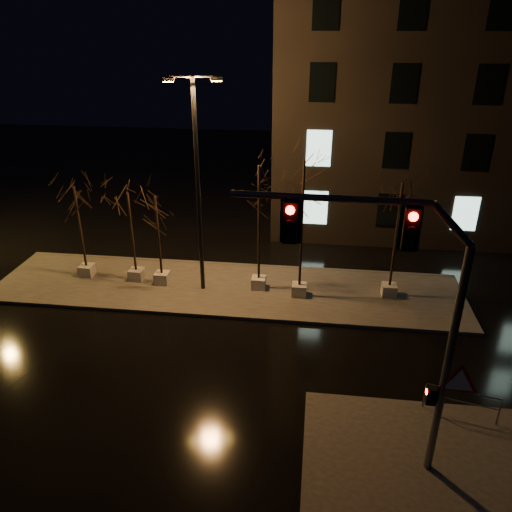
# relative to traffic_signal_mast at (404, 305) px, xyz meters

# --- Properties ---
(ground) EXTENTS (90.00, 90.00, 0.00)m
(ground) POSITION_rel_traffic_signal_mast_xyz_m (-6.22, 3.67, -5.29)
(ground) COLOR black
(ground) RESTS_ON ground
(median) EXTENTS (22.00, 5.00, 0.15)m
(median) POSITION_rel_traffic_signal_mast_xyz_m (-6.22, 9.67, -5.21)
(median) COLOR #3F3D38
(median) RESTS_ON ground
(sidewalk_corner) EXTENTS (7.00, 5.00, 0.15)m
(sidewalk_corner) POSITION_rel_traffic_signal_mast_xyz_m (1.28, 0.17, -5.21)
(sidewalk_corner) COLOR #3F3D38
(sidewalk_corner) RESTS_ON ground
(building) EXTENTS (25.00, 12.00, 15.00)m
(building) POSITION_rel_traffic_signal_mast_xyz_m (7.78, 21.67, 2.21)
(building) COLOR black
(building) RESTS_ON ground
(tree_0) EXTENTS (1.80, 1.80, 4.69)m
(tree_0) POSITION_rel_traffic_signal_mast_xyz_m (-13.28, 10.01, -1.58)
(tree_0) COLOR beige
(tree_0) RESTS_ON median
(tree_1) EXTENTS (1.80, 1.80, 4.51)m
(tree_1) POSITION_rel_traffic_signal_mast_xyz_m (-10.68, 9.87, -1.71)
(tree_1) COLOR beige
(tree_1) RESTS_ON median
(tree_2) EXTENTS (1.80, 1.80, 4.45)m
(tree_2) POSITION_rel_traffic_signal_mast_xyz_m (-9.35, 9.69, -1.76)
(tree_2) COLOR beige
(tree_2) RESTS_ON median
(tree_3) EXTENTS (1.80, 1.80, 6.05)m
(tree_3) POSITION_rel_traffic_signal_mast_xyz_m (-4.70, 9.77, -0.55)
(tree_3) COLOR beige
(tree_3) RESTS_ON median
(tree_4) EXTENTS (1.80, 1.80, 6.45)m
(tree_4) POSITION_rel_traffic_signal_mast_xyz_m (-2.78, 9.33, -0.25)
(tree_4) COLOR beige
(tree_4) RESTS_ON median
(tree_5) EXTENTS (1.80, 1.80, 5.48)m
(tree_5) POSITION_rel_traffic_signal_mast_xyz_m (1.30, 9.81, -0.98)
(tree_5) COLOR beige
(tree_5) RESTS_ON median
(traffic_signal_mast) EXTENTS (6.41, 0.36, 7.82)m
(traffic_signal_mast) POSITION_rel_traffic_signal_mast_xyz_m (0.00, 0.00, 0.00)
(traffic_signal_mast) COLOR #5B5E63
(traffic_signal_mast) RESTS_ON sidewalk_corner
(streetlight_main) EXTENTS (2.35, 0.83, 9.49)m
(streetlight_main) POSITION_rel_traffic_signal_mast_xyz_m (-7.30, 9.43, 0.34)
(streetlight_main) COLOR black
(streetlight_main) RESTS_ON median
(guard_rail_a) EXTENTS (2.19, 0.56, 0.97)m
(guard_rail_a) POSITION_rel_traffic_signal_mast_xyz_m (2.63, 2.17, -4.51)
(guard_rail_a) COLOR #5B5E63
(guard_rail_a) RESTS_ON sidewalk_corner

